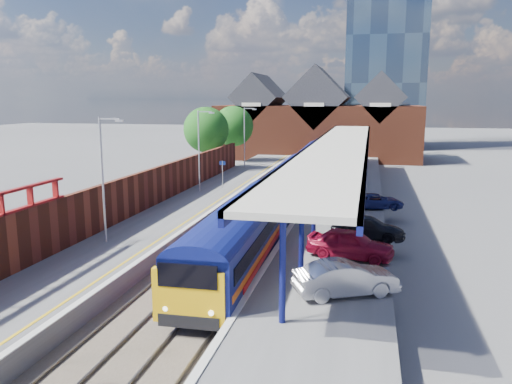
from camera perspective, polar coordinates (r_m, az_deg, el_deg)
ground at (r=50.07m, az=3.66°, el=0.25°), size 240.00×240.00×0.00m
ballast_bed at (r=40.42m, az=1.37°, el=-2.18°), size 6.00×76.00×0.06m
rails at (r=40.40m, az=1.37°, el=-2.05°), size 4.51×76.00×0.14m
left_platform at (r=41.74m, az=-6.04°, el=-1.16°), size 5.00×76.00×1.00m
right_platform at (r=39.59m, az=9.92°, el=-1.91°), size 6.00×76.00×1.00m
coping_left at (r=40.95m, az=-2.94°, el=-0.60°), size 0.30×76.00×0.05m
coping_right at (r=39.72m, az=5.84°, el=-0.99°), size 0.30×76.00×0.05m
yellow_line at (r=41.11m, az=-3.75°, el=-0.59°), size 0.14×76.00×0.01m
train at (r=50.11m, az=5.48°, el=2.69°), size 3.17×65.96×3.45m
canopy at (r=40.83m, az=9.55°, el=5.23°), size 4.50×52.00×4.48m
lamp_post_b at (r=28.71m, az=-16.93°, el=2.20°), size 1.48×0.18×7.00m
lamp_post_c at (r=43.23m, az=-6.39°, el=5.26°), size 1.48×0.18×7.00m
lamp_post_d at (r=58.53m, az=-1.21°, el=6.69°), size 1.48×0.18×7.00m
platform_sign at (r=44.97m, az=-3.85°, el=2.55°), size 0.55×0.08×2.50m
brick_wall at (r=36.49m, az=-13.26°, el=0.04°), size 0.35×50.00×3.86m
station_building at (r=77.12m, az=7.09°, el=7.89°), size 30.00×12.12×13.78m
glass_tower at (r=99.31m, az=14.67°, el=16.74°), size 14.20×14.20×40.30m
tree_near at (r=57.61m, az=-5.60°, el=6.94°), size 5.20×5.20×8.10m
tree_far at (r=64.97m, az=-2.51°, el=7.38°), size 5.20×5.20×8.10m
parked_car_red at (r=25.81m, az=10.75°, el=-5.82°), size 4.63×2.62×1.49m
parked_car_silver at (r=21.08m, az=10.24°, el=-9.68°), size 4.50×3.22×1.41m
parked_car_dark at (r=29.73m, az=12.68°, el=-3.96°), size 4.53×2.59×1.24m
parked_car_blue at (r=37.77m, az=13.61°, el=-1.02°), size 4.19×2.46×1.10m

